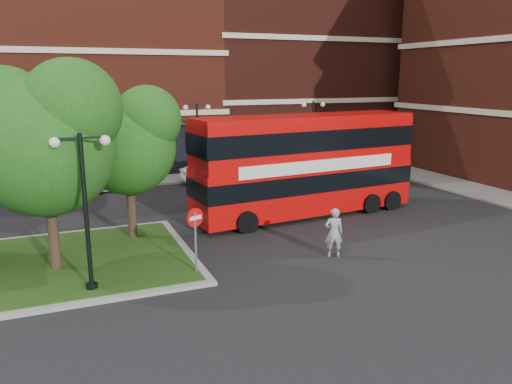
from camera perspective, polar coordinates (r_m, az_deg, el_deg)
name	(u,v)px	position (r m, az deg, el deg)	size (l,w,h in m)	color
ground	(257,269)	(17.69, 0.09, -8.85)	(120.00, 120.00, 0.00)	black
pavement_far	(161,179)	(32.95, -10.85, 1.41)	(44.00, 3.00, 0.12)	slate
terrace_far_left	(20,70)	(39.22, -25.41, 12.46)	(26.00, 12.00, 14.00)	maroon
terrace_far_right	(302,59)	(44.11, 5.30, 14.88)	(18.00, 12.00, 16.00)	#471911
traffic_island	(10,270)	(19.41, -26.29, -8.02)	(12.60, 7.60, 0.15)	gray
tree_island_west	(40,133)	(17.85, -23.41, 6.19)	(5.40, 4.71, 7.21)	#2D2116
tree_island_east	(125,137)	(20.55, -14.73, 6.06)	(4.46, 3.90, 6.29)	#2D2116
lamp_island	(85,205)	(15.86, -18.93, -1.43)	(1.72, 0.36, 5.00)	black
lamp_far_left	(198,139)	(31.03, -6.68, 6.03)	(1.72, 0.36, 5.00)	black
lamp_far_right	(313,134)	(34.03, 6.48, 6.65)	(1.72, 0.36, 5.00)	black
bus	(305,158)	(23.94, 5.68, 3.84)	(11.29, 3.58, 4.24)	#BE0807
woman	(334,233)	(18.81, 8.89, -4.61)	(0.68, 0.45, 1.88)	gray
car_silver	(106,181)	(30.39, -16.81, 1.21)	(1.50, 3.73, 1.27)	#B1B5B9
car_white	(214,172)	(31.64, -4.83, 2.27)	(1.44, 4.12, 1.36)	white
no_entry_sign	(195,228)	(16.77, -6.97, -4.08)	(0.62, 0.29, 2.36)	slate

